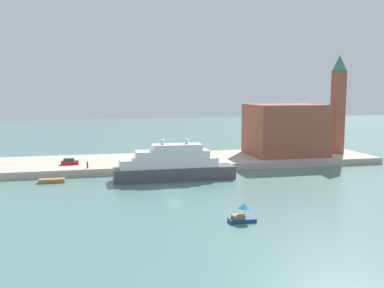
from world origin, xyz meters
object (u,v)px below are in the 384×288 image
small_motorboat (242,214)px  bell_tower (338,101)px  parked_car (70,162)px  person_figure (87,165)px  work_barge (52,181)px  large_yacht (173,166)px  mooring_bollard (180,163)px  harbor_building (285,130)px

small_motorboat → bell_tower: bell_tower is taller
bell_tower → parked_car: 68.74m
bell_tower → person_figure: 65.36m
work_barge → parked_car: bearing=76.0°
large_yacht → small_motorboat: size_ratio=6.59×
small_motorboat → bell_tower: (42.48, 46.68, 14.19)m
work_barge → mooring_bollard: bearing=12.4°
person_figure → harbor_building: bearing=10.4°
small_motorboat → harbor_building: bearing=59.3°
mooring_bollard → person_figure: bearing=-179.6°
work_barge → mooring_bollard: 27.41m
large_yacht → small_motorboat: bearing=-82.1°
large_yacht → person_figure: large_yacht is taller
work_barge → parked_car: (2.88, 11.50, 1.75)m
parked_car → person_figure: bearing=-55.7°
harbor_building → bell_tower: bell_tower is taller
large_yacht → bell_tower: size_ratio=0.96×
parked_car → small_motorboat: bearing=-60.5°
small_motorboat → work_barge: small_motorboat is taller
work_barge → bell_tower: bearing=11.3°
small_motorboat → bell_tower: bearing=47.7°
bell_tower → parked_car: (-67.42, -2.51, -13.17)m
work_barge → mooring_bollard: size_ratio=7.88×
bell_tower → person_figure: bearing=-172.6°
parked_car → mooring_bollard: 24.50m
work_barge → person_figure: bearing=40.4°
bell_tower → mooring_bollard: size_ratio=40.70×
small_motorboat → mooring_bollard: 38.60m
work_barge → parked_car: 11.98m
parked_car → person_figure: 6.93m
harbor_building → work_barge: bearing=-165.2°
harbor_building → person_figure: (-49.27, -9.08, -5.73)m
work_barge → person_figure: (6.78, 5.77, 1.87)m
small_motorboat → mooring_bollard: (-1.10, 38.57, 0.75)m
large_yacht → work_barge: large_yacht is taller
large_yacht → harbor_building: 37.19m
large_yacht → person_figure: (-16.87, 8.46, -0.65)m
person_figure → work_barge: bearing=-139.6°
harbor_building → person_figure: size_ratio=11.71×
large_yacht → bell_tower: 51.07m
harbor_building → mooring_bollard: size_ratio=29.19×
small_motorboat → parked_car: bearing=119.5°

